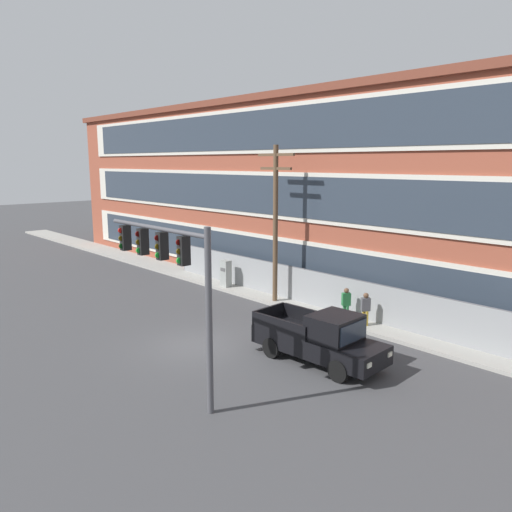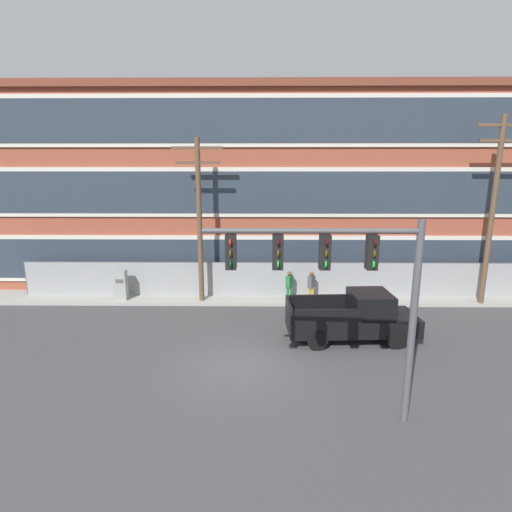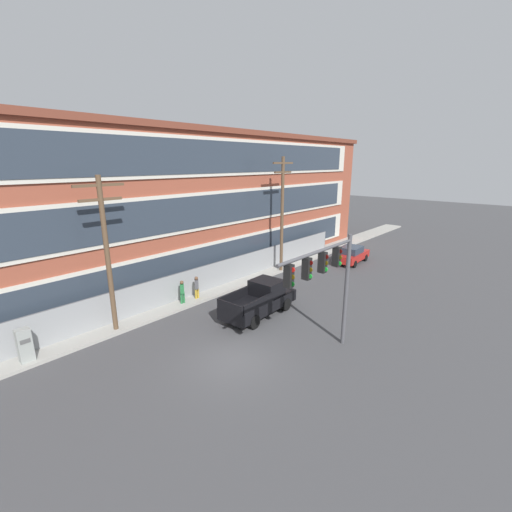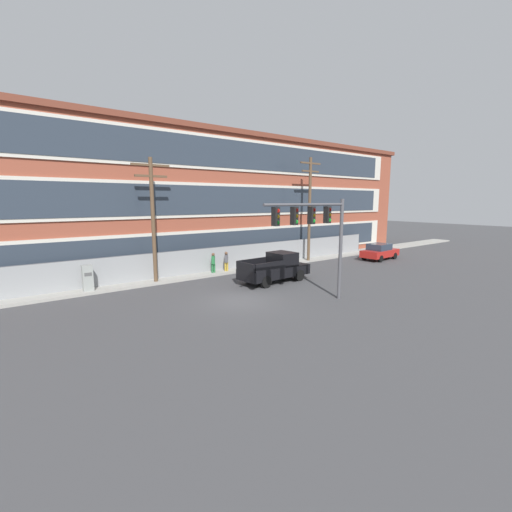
{
  "view_description": "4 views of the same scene",
  "coord_description": "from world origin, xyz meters",
  "px_view_note": "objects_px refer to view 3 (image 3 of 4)",
  "views": [
    {
      "loc": [
        16.17,
        -11.57,
        7.52
      ],
      "look_at": [
        -0.62,
        3.95,
        3.21
      ],
      "focal_mm": 35.0,
      "sensor_mm": 36.0,
      "label": 1
    },
    {
      "loc": [
        0.81,
        -13.08,
        7.01
      ],
      "look_at": [
        0.65,
        1.62,
        3.72
      ],
      "focal_mm": 28.0,
      "sensor_mm": 36.0,
      "label": 2
    },
    {
      "loc": [
        -9.87,
        -10.21,
        9.0
      ],
      "look_at": [
        4.33,
        2.43,
        3.76
      ],
      "focal_mm": 24.0,
      "sensor_mm": 36.0,
      "label": 3
    },
    {
      "loc": [
        -10.48,
        -15.51,
        5.58
      ],
      "look_at": [
        3.18,
        2.69,
        1.93
      ],
      "focal_mm": 24.0,
      "sensor_mm": 36.0,
      "label": 4
    }
  ],
  "objects_px": {
    "pedestrian_near_cabinet": "(182,291)",
    "pedestrian_by_fence": "(197,287)",
    "traffic_signal_mast": "(327,273)",
    "utility_pole_near_corner": "(107,249)",
    "electrical_cabinet": "(25,347)",
    "pickup_truck_black": "(260,300)",
    "sedan_red": "(351,254)",
    "utility_pole_midblock": "(282,211)"
  },
  "relations": [
    {
      "from": "traffic_signal_mast",
      "to": "sedan_red",
      "type": "distance_m",
      "value": 17.31
    },
    {
      "from": "electrical_cabinet",
      "to": "pickup_truck_black",
      "type": "bearing_deg",
      "value": -22.02
    },
    {
      "from": "pedestrian_near_cabinet",
      "to": "pedestrian_by_fence",
      "type": "distance_m",
      "value": 1.14
    },
    {
      "from": "pedestrian_by_fence",
      "to": "utility_pole_near_corner",
      "type": "bearing_deg",
      "value": -178.9
    },
    {
      "from": "traffic_signal_mast",
      "to": "pedestrian_near_cabinet",
      "type": "distance_m",
      "value": 10.6
    },
    {
      "from": "traffic_signal_mast",
      "to": "sedan_red",
      "type": "height_order",
      "value": "traffic_signal_mast"
    },
    {
      "from": "pickup_truck_black",
      "to": "utility_pole_midblock",
      "type": "distance_m",
      "value": 9.57
    },
    {
      "from": "utility_pole_midblock",
      "to": "electrical_cabinet",
      "type": "bearing_deg",
      "value": 179.0
    },
    {
      "from": "electrical_cabinet",
      "to": "utility_pole_near_corner",
      "type": "bearing_deg",
      "value": -0.62
    },
    {
      "from": "utility_pole_near_corner",
      "to": "electrical_cabinet",
      "type": "distance_m",
      "value": 5.68
    },
    {
      "from": "traffic_signal_mast",
      "to": "electrical_cabinet",
      "type": "height_order",
      "value": "traffic_signal_mast"
    },
    {
      "from": "sedan_red",
      "to": "pedestrian_by_fence",
      "type": "bearing_deg",
      "value": 166.71
    },
    {
      "from": "utility_pole_near_corner",
      "to": "pedestrian_near_cabinet",
      "type": "xyz_separation_m",
      "value": [
        4.6,
        0.16,
        -3.7
      ]
    },
    {
      "from": "pickup_truck_black",
      "to": "utility_pole_midblock",
      "type": "height_order",
      "value": "utility_pole_midblock"
    },
    {
      "from": "sedan_red",
      "to": "utility_pole_near_corner",
      "type": "height_order",
      "value": "utility_pole_near_corner"
    },
    {
      "from": "traffic_signal_mast",
      "to": "utility_pole_midblock",
      "type": "xyz_separation_m",
      "value": [
        9.25,
        9.61,
        0.91
      ]
    },
    {
      "from": "sedan_red",
      "to": "electrical_cabinet",
      "type": "distance_m",
      "value": 25.36
    },
    {
      "from": "pickup_truck_black",
      "to": "pedestrian_by_fence",
      "type": "bearing_deg",
      "value": 104.75
    },
    {
      "from": "pedestrian_by_fence",
      "to": "pickup_truck_black",
      "type": "bearing_deg",
      "value": -75.25
    },
    {
      "from": "utility_pole_near_corner",
      "to": "pedestrian_by_fence",
      "type": "distance_m",
      "value": 6.83
    },
    {
      "from": "sedan_red",
      "to": "pedestrian_by_fence",
      "type": "xyz_separation_m",
      "value": [
        -15.14,
        3.58,
        0.18
      ]
    },
    {
      "from": "traffic_signal_mast",
      "to": "utility_pole_near_corner",
      "type": "xyz_separation_m",
      "value": [
        -5.19,
        9.89,
        0.4
      ]
    },
    {
      "from": "traffic_signal_mast",
      "to": "pedestrian_near_cabinet",
      "type": "bearing_deg",
      "value": 93.34
    },
    {
      "from": "utility_pole_midblock",
      "to": "pedestrian_near_cabinet",
      "type": "distance_m",
      "value": 10.7
    },
    {
      "from": "pickup_truck_black",
      "to": "electrical_cabinet",
      "type": "distance_m",
      "value": 12.06
    },
    {
      "from": "pickup_truck_black",
      "to": "utility_pole_midblock",
      "type": "relative_size",
      "value": 0.57
    },
    {
      "from": "traffic_signal_mast",
      "to": "pedestrian_near_cabinet",
      "type": "xyz_separation_m",
      "value": [
        -0.59,
        10.06,
        -3.3
      ]
    },
    {
      "from": "utility_pole_near_corner",
      "to": "utility_pole_midblock",
      "type": "distance_m",
      "value": 14.45
    },
    {
      "from": "pedestrian_near_cabinet",
      "to": "pedestrian_by_fence",
      "type": "relative_size",
      "value": 1.0
    },
    {
      "from": "pedestrian_near_cabinet",
      "to": "pedestrian_by_fence",
      "type": "bearing_deg",
      "value": -2.71
    },
    {
      "from": "sedan_red",
      "to": "utility_pole_midblock",
      "type": "xyz_separation_m",
      "value": [
        -6.45,
        3.19,
        4.38
      ]
    },
    {
      "from": "traffic_signal_mast",
      "to": "pedestrian_by_fence",
      "type": "relative_size",
      "value": 3.38
    },
    {
      "from": "utility_pole_midblock",
      "to": "sedan_red",
      "type": "bearing_deg",
      "value": -26.29
    },
    {
      "from": "electrical_cabinet",
      "to": "pedestrian_by_fence",
      "type": "relative_size",
      "value": 1.04
    },
    {
      "from": "sedan_red",
      "to": "pedestrian_by_fence",
      "type": "height_order",
      "value": "pedestrian_by_fence"
    },
    {
      "from": "sedan_red",
      "to": "pedestrian_by_fence",
      "type": "relative_size",
      "value": 2.55
    },
    {
      "from": "pedestrian_by_fence",
      "to": "electrical_cabinet",
      "type": "bearing_deg",
      "value": -179.63
    },
    {
      "from": "sedan_red",
      "to": "pedestrian_near_cabinet",
      "type": "relative_size",
      "value": 2.55
    },
    {
      "from": "sedan_red",
      "to": "utility_pole_near_corner",
      "type": "distance_m",
      "value": 21.52
    },
    {
      "from": "utility_pole_near_corner",
      "to": "pickup_truck_black",
      "type": "bearing_deg",
      "value": -32.78
    },
    {
      "from": "electrical_cabinet",
      "to": "pedestrian_near_cabinet",
      "type": "bearing_deg",
      "value": 0.77
    },
    {
      "from": "traffic_signal_mast",
      "to": "pickup_truck_black",
      "type": "distance_m",
      "value": 6.6
    }
  ]
}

